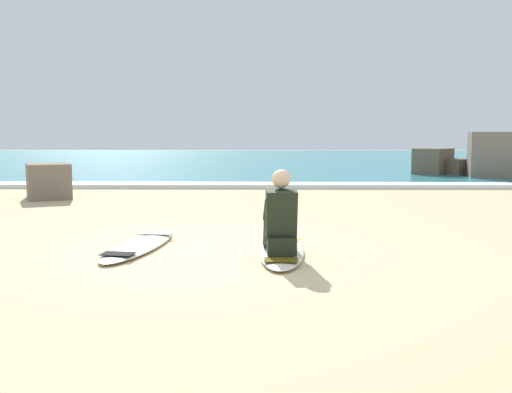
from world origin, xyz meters
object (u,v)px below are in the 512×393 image
object	(u,v)px
shoreline_rock	(49,181)
surfboard_main	(282,251)
surfboard_spare_near	(139,245)
surfer_seated	(280,221)

from	to	relation	value
shoreline_rock	surfboard_main	bearing A→B (deg)	-49.88
surfboard_main	surfboard_spare_near	size ratio (longest dim) A/B	0.95
surfboard_main	surfer_seated	bearing A→B (deg)	-95.10
surfer_seated	surfboard_spare_near	world-z (taller)	surfer_seated
surfboard_spare_near	surfer_seated	bearing A→B (deg)	-18.69
surfboard_spare_near	shoreline_rock	xyz separation A→B (m)	(-3.11, 5.47, 0.34)
surfboard_main	surfer_seated	distance (m)	0.49
surfboard_spare_near	shoreline_rock	bearing A→B (deg)	119.61
surfboard_main	surfer_seated	xyz separation A→B (m)	(-0.02, -0.28, 0.40)
surfboard_main	shoreline_rock	xyz separation A→B (m)	(-4.87, 5.78, 0.34)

